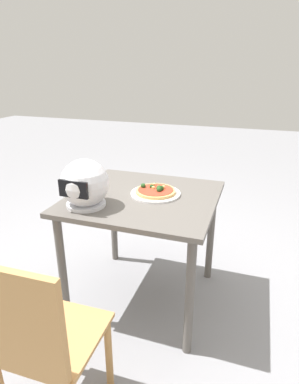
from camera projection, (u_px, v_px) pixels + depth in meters
ground_plane at (144, 295)px, 2.30m from camera, size 14.00×14.00×0.00m
dining_table at (143, 211)px, 2.06m from camera, size 0.90×0.86×0.77m
pizza_plate at (156, 193)px, 2.04m from camera, size 0.31×0.31×0.01m
pizza at (156, 191)px, 2.03m from camera, size 0.25×0.25×0.05m
motorcycle_helmet at (85, 184)px, 1.83m from camera, size 0.28×0.28×0.28m
chair_far at (39, 340)px, 1.29m from camera, size 0.41×0.41×0.90m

